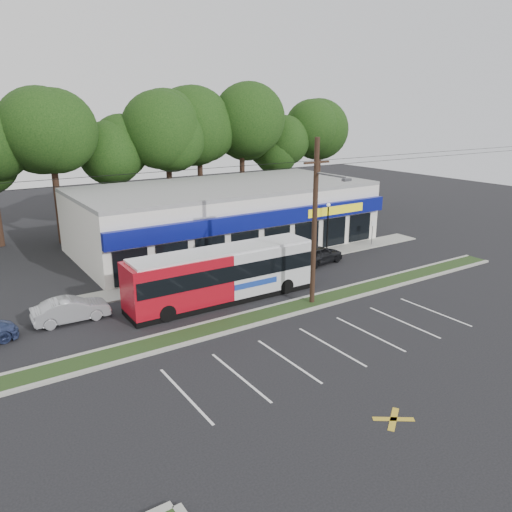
{
  "coord_description": "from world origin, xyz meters",
  "views": [
    {
      "loc": [
        -15.63,
        -21.0,
        11.54
      ],
      "look_at": [
        1.52,
        5.0,
        2.3
      ],
      "focal_mm": 35.0,
      "sensor_mm": 36.0,
      "label": 1
    }
  ],
  "objects_px": {
    "sign_post": "(373,228)",
    "car_dark": "(318,255)",
    "utility_pole": "(313,218)",
    "metrobus": "(224,273)",
    "pedestrian_b": "(309,261)",
    "car_silver": "(71,310)",
    "pedestrian_a": "(242,262)",
    "lamp_post": "(328,222)"
  },
  "relations": [
    {
      "from": "pedestrian_a",
      "to": "pedestrian_b",
      "type": "height_order",
      "value": "pedestrian_a"
    },
    {
      "from": "car_silver",
      "to": "pedestrian_a",
      "type": "bearing_deg",
      "value": -78.89
    },
    {
      "from": "car_dark",
      "to": "car_silver",
      "type": "bearing_deg",
      "value": 83.86
    },
    {
      "from": "sign_post",
      "to": "pedestrian_b",
      "type": "distance_m",
      "value": 9.49
    },
    {
      "from": "utility_pole",
      "to": "pedestrian_a",
      "type": "height_order",
      "value": "utility_pole"
    },
    {
      "from": "utility_pole",
      "to": "lamp_post",
      "type": "bearing_deg",
      "value": 43.95
    },
    {
      "from": "utility_pole",
      "to": "metrobus",
      "type": "relative_size",
      "value": 4.03
    },
    {
      "from": "metrobus",
      "to": "pedestrian_b",
      "type": "relative_size",
      "value": 8.18
    },
    {
      "from": "metrobus",
      "to": "car_silver",
      "type": "bearing_deg",
      "value": 168.48
    },
    {
      "from": "utility_pole",
      "to": "car_dark",
      "type": "relative_size",
      "value": 11.55
    },
    {
      "from": "sign_post",
      "to": "pedestrian_b",
      "type": "relative_size",
      "value": 1.47
    },
    {
      "from": "utility_pole",
      "to": "sign_post",
      "type": "height_order",
      "value": "utility_pole"
    },
    {
      "from": "utility_pole",
      "to": "car_dark",
      "type": "xyz_separation_m",
      "value": [
        5.8,
        6.17,
        -4.68
      ]
    },
    {
      "from": "utility_pole",
      "to": "pedestrian_a",
      "type": "relative_size",
      "value": 30.85
    },
    {
      "from": "utility_pole",
      "to": "sign_post",
      "type": "xyz_separation_m",
      "value": [
        13.17,
        7.65,
        -3.86
      ]
    },
    {
      "from": "car_dark",
      "to": "car_silver",
      "type": "xyz_separation_m",
      "value": [
        -18.65,
        -0.68,
        -0.05
      ]
    },
    {
      "from": "utility_pole",
      "to": "pedestrian_a",
      "type": "xyz_separation_m",
      "value": [
        -0.21,
        7.57,
        -4.6
      ]
    },
    {
      "from": "metrobus",
      "to": "lamp_post",
      "type": "bearing_deg",
      "value": 20.15
    },
    {
      "from": "metrobus",
      "to": "pedestrian_a",
      "type": "height_order",
      "value": "metrobus"
    },
    {
      "from": "pedestrian_b",
      "to": "car_dark",
      "type": "bearing_deg",
      "value": -120.26
    },
    {
      "from": "sign_post",
      "to": "pedestrian_a",
      "type": "distance_m",
      "value": 13.4
    },
    {
      "from": "utility_pole",
      "to": "metrobus",
      "type": "bearing_deg",
      "value": 138.37
    },
    {
      "from": "lamp_post",
      "to": "car_dark",
      "type": "distance_m",
      "value": 3.5
    },
    {
      "from": "sign_post",
      "to": "metrobus",
      "type": "distance_m",
      "value": 17.67
    },
    {
      "from": "sign_post",
      "to": "metrobus",
      "type": "bearing_deg",
      "value": -166.66
    },
    {
      "from": "pedestrian_b",
      "to": "metrobus",
      "type": "bearing_deg",
      "value": 39.02
    },
    {
      "from": "sign_post",
      "to": "car_dark",
      "type": "xyz_separation_m",
      "value": [
        -7.37,
        -1.48,
        -0.82
      ]
    },
    {
      "from": "pedestrian_a",
      "to": "sign_post",
      "type": "bearing_deg",
      "value": -179.9
    },
    {
      "from": "lamp_post",
      "to": "pedestrian_b",
      "type": "height_order",
      "value": "lamp_post"
    },
    {
      "from": "lamp_post",
      "to": "metrobus",
      "type": "height_order",
      "value": "lamp_post"
    },
    {
      "from": "sign_post",
      "to": "pedestrian_b",
      "type": "bearing_deg",
      "value": -164.4
    },
    {
      "from": "car_dark",
      "to": "pedestrian_b",
      "type": "xyz_separation_m",
      "value": [
        -1.74,
        -1.06,
        0.02
      ]
    },
    {
      "from": "metrobus",
      "to": "pedestrian_a",
      "type": "relative_size",
      "value": 7.66
    },
    {
      "from": "lamp_post",
      "to": "car_silver",
      "type": "relative_size",
      "value": 1.02
    },
    {
      "from": "sign_post",
      "to": "car_silver",
      "type": "relative_size",
      "value": 0.53
    },
    {
      "from": "car_silver",
      "to": "metrobus",
      "type": "bearing_deg",
      "value": -100.51
    },
    {
      "from": "car_silver",
      "to": "pedestrian_b",
      "type": "distance_m",
      "value": 16.91
    },
    {
      "from": "utility_pole",
      "to": "pedestrian_b",
      "type": "relative_size",
      "value": 32.94
    },
    {
      "from": "metrobus",
      "to": "car_silver",
      "type": "relative_size",
      "value": 2.97
    },
    {
      "from": "car_silver",
      "to": "pedestrian_a",
      "type": "height_order",
      "value": "pedestrian_a"
    },
    {
      "from": "lamp_post",
      "to": "pedestrian_a",
      "type": "height_order",
      "value": "lamp_post"
    },
    {
      "from": "lamp_post",
      "to": "pedestrian_b",
      "type": "relative_size",
      "value": 2.8
    }
  ]
}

